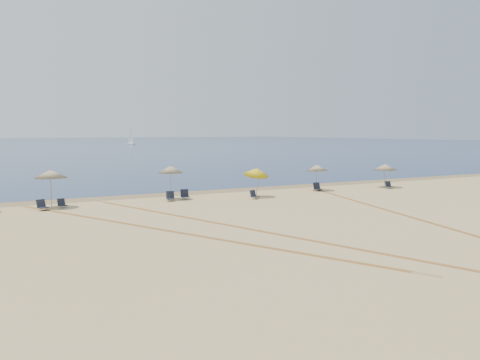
# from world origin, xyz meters

# --- Properties ---
(ground) EXTENTS (160.00, 160.00, 0.00)m
(ground) POSITION_xyz_m (0.00, 0.00, 0.00)
(ground) COLOR tan
(ground) RESTS_ON ground
(ocean) EXTENTS (500.00, 500.00, 0.00)m
(ocean) POSITION_xyz_m (0.00, 225.00, 0.01)
(ocean) COLOR #0C2151
(ocean) RESTS_ON ground
(wet_sand) EXTENTS (500.00, 500.00, 0.00)m
(wet_sand) POSITION_xyz_m (0.00, 24.00, 0.00)
(wet_sand) COLOR olive
(wet_sand) RESTS_ON ground
(umbrella_1) EXTENTS (2.19, 2.19, 2.66)m
(umbrella_1) POSITION_xyz_m (-14.25, 20.66, 2.32)
(umbrella_1) COLOR gray
(umbrella_1) RESTS_ON ground
(umbrella_2) EXTENTS (1.96, 1.96, 2.65)m
(umbrella_2) POSITION_xyz_m (-5.59, 20.80, 2.30)
(umbrella_2) COLOR gray
(umbrella_2) RESTS_ON ground
(umbrella_3) EXTENTS (2.01, 2.08, 2.52)m
(umbrella_3) POSITION_xyz_m (0.86, 18.88, 2.01)
(umbrella_3) COLOR gray
(umbrella_3) RESTS_ON ground
(umbrella_4) EXTENTS (1.98, 2.00, 2.33)m
(umbrella_4) POSITION_xyz_m (7.84, 20.23, 1.99)
(umbrella_4) COLOR gray
(umbrella_4) RESTS_ON ground
(umbrella_5) EXTENTS (2.24, 2.24, 2.22)m
(umbrella_5) POSITION_xyz_m (14.88, 19.18, 1.88)
(umbrella_5) COLOR gray
(umbrella_5) RESTS_ON ground
(chair_2) EXTENTS (0.79, 0.85, 0.71)m
(chair_2) POSITION_xyz_m (-14.97, 19.79, 0.31)
(chair_2) COLOR black
(chair_2) RESTS_ON ground
(chair_3) EXTENTS (0.64, 0.71, 0.63)m
(chair_3) POSITION_xyz_m (-13.63, 20.31, 0.28)
(chair_3) COLOR black
(chair_3) RESTS_ON ground
(chair_4) EXTENTS (0.76, 0.83, 0.72)m
(chair_4) POSITION_xyz_m (-5.94, 19.99, 0.32)
(chair_4) COLOR black
(chair_4) RESTS_ON ground
(chair_5) EXTENTS (0.75, 0.83, 0.74)m
(chair_5) POSITION_xyz_m (-4.57, 20.49, 0.33)
(chair_5) COLOR black
(chair_5) RESTS_ON ground
(chair_6) EXTENTS (0.71, 0.77, 0.67)m
(chair_6) POSITION_xyz_m (0.17, 18.02, 0.29)
(chair_6) COLOR black
(chair_6) RESTS_ON ground
(chair_7) EXTENTS (0.71, 0.80, 0.74)m
(chair_7) POSITION_xyz_m (7.58, 19.80, 0.32)
(chair_7) COLOR black
(chair_7) RESTS_ON ground
(chair_8) EXTENTS (0.68, 0.75, 0.66)m
(chair_8) POSITION_xyz_m (14.50, 18.26, 0.29)
(chair_8) COLOR black
(chair_8) RESTS_ON ground
(sailboat_1) EXTENTS (2.22, 4.50, 6.49)m
(sailboat_1) POSITION_xyz_m (38.35, 181.44, 1.96)
(sailboat_1) COLOR white
(sailboat_1) RESTS_ON ocean
(tire_tracks) EXTENTS (51.00, 39.17, 0.00)m
(tire_tracks) POSITION_xyz_m (-4.09, 8.78, 0.00)
(tire_tracks) COLOR tan
(tire_tracks) RESTS_ON ground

